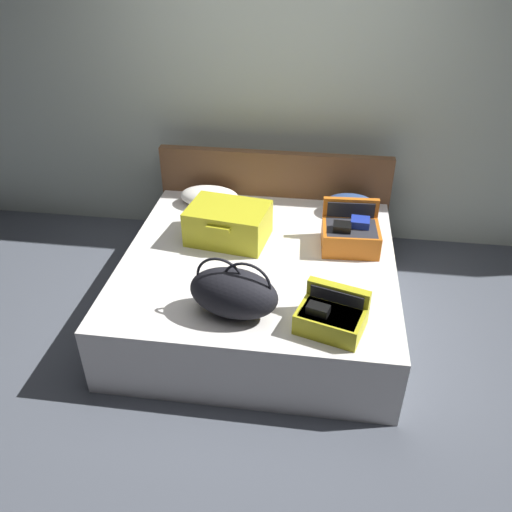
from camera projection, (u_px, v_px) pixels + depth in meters
The scene contains 10 objects.
ground_plane at pixel (251, 349), 3.54m from camera, with size 12.00×12.00×0.00m, color #4C515B.
back_wall at pixel (280, 86), 4.18m from camera, with size 8.00×0.10×2.60m, color #B7C1B2.
bed at pixel (259, 285), 3.74m from camera, with size 1.86×1.82×0.48m, color silver.
headboard at pixel (274, 200), 4.42m from camera, with size 1.89×0.08×0.86m, color brown.
hard_case_large at pixel (228, 223), 3.73m from camera, with size 0.61×0.47×0.26m.
hard_case_medium at pixel (350, 234), 3.66m from camera, with size 0.41×0.36×0.31m.
hard_case_small at pixel (331, 316), 2.95m from camera, with size 0.43×0.37×0.22m.
duffel_bag at pixel (234, 293), 3.02m from camera, with size 0.57×0.38×0.38m.
pillow_near_headboard at pixel (209, 196), 4.21m from camera, with size 0.47×0.29×0.14m, color white.
pillow_center_head at pixel (350, 205), 4.08m from camera, with size 0.40×0.28×0.15m, color navy.
Camera 1 is at (0.39, -2.57, 2.48)m, focal length 36.79 mm.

